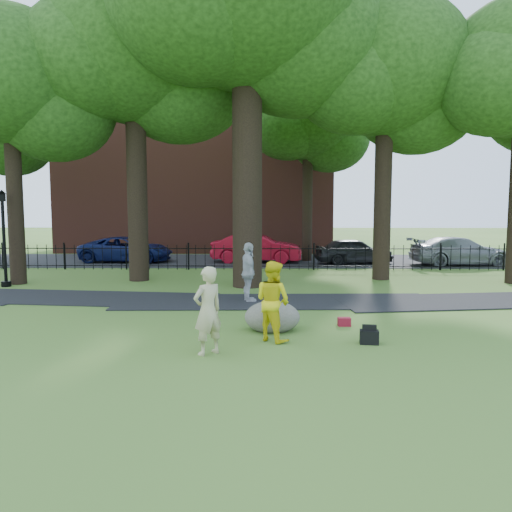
{
  "coord_description": "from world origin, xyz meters",
  "views": [
    {
      "loc": [
        0.66,
        -11.69,
        3.02
      ],
      "look_at": [
        0.42,
        2.0,
        1.66
      ],
      "focal_mm": 35.0,
      "sensor_mm": 36.0,
      "label": 1
    }
  ],
  "objects_px": {
    "big_tree": "(251,9)",
    "man": "(273,301)",
    "lamppost": "(4,239)",
    "red_sedan": "(257,248)",
    "boulder": "(272,315)",
    "woman": "(208,311)"
  },
  "relations": [
    {
      "from": "big_tree",
      "to": "red_sedan",
      "type": "relative_size",
      "value": 2.99
    },
    {
      "from": "big_tree",
      "to": "woman",
      "type": "bearing_deg",
      "value": -94.09
    },
    {
      "from": "woman",
      "to": "red_sedan",
      "type": "distance_m",
      "value": 16.84
    },
    {
      "from": "big_tree",
      "to": "lamppost",
      "type": "distance_m",
      "value": 12.49
    },
    {
      "from": "man",
      "to": "red_sedan",
      "type": "distance_m",
      "value": 15.74
    },
    {
      "from": "woman",
      "to": "red_sedan",
      "type": "height_order",
      "value": "woman"
    },
    {
      "from": "big_tree",
      "to": "man",
      "type": "relative_size",
      "value": 7.93
    },
    {
      "from": "lamppost",
      "to": "red_sedan",
      "type": "height_order",
      "value": "lamppost"
    },
    {
      "from": "big_tree",
      "to": "boulder",
      "type": "distance_m",
      "value": 11.93
    },
    {
      "from": "man",
      "to": "red_sedan",
      "type": "height_order",
      "value": "man"
    },
    {
      "from": "boulder",
      "to": "lamppost",
      "type": "relative_size",
      "value": 0.37
    },
    {
      "from": "woman",
      "to": "red_sedan",
      "type": "xyz_separation_m",
      "value": [
        0.72,
        16.83,
        -0.12
      ]
    },
    {
      "from": "woman",
      "to": "big_tree",
      "type": "bearing_deg",
      "value": -134.62
    },
    {
      "from": "woman",
      "to": "man",
      "type": "relative_size",
      "value": 1.0
    },
    {
      "from": "man",
      "to": "boulder",
      "type": "bearing_deg",
      "value": -46.82
    },
    {
      "from": "big_tree",
      "to": "man",
      "type": "distance_m",
      "value": 12.07
    },
    {
      "from": "man",
      "to": "red_sedan",
      "type": "relative_size",
      "value": 0.38
    },
    {
      "from": "big_tree",
      "to": "man",
      "type": "bearing_deg",
      "value": -84.77
    },
    {
      "from": "big_tree",
      "to": "woman",
      "type": "relative_size",
      "value": 7.91
    },
    {
      "from": "lamppost",
      "to": "red_sedan",
      "type": "bearing_deg",
      "value": 23.05
    },
    {
      "from": "big_tree",
      "to": "boulder",
      "type": "xyz_separation_m",
      "value": [
        0.71,
        -6.85,
        -9.75
      ]
    },
    {
      "from": "boulder",
      "to": "lamppost",
      "type": "bearing_deg",
      "value": 146.67
    }
  ]
}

